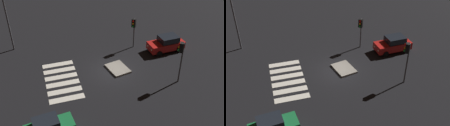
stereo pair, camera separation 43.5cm
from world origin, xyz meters
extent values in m
plane|color=black|center=(0.00, 0.00, 0.00)|extent=(80.00, 80.00, 0.00)
cube|color=gray|center=(-0.14, 0.67, 0.09)|extent=(2.78, 2.31, 0.18)
cube|color=black|center=(6.65, -7.28, 1.33)|extent=(1.65, 2.05, 0.62)
cylinder|color=black|center=(5.72, -5.99, 0.30)|extent=(0.28, 0.62, 0.60)
sphere|color=#F2EABF|center=(5.98, -5.29, 0.64)|extent=(0.20, 0.20, 0.20)
sphere|color=#F2EABF|center=(6.85, -5.19, 0.64)|extent=(0.20, 0.20, 0.20)
cube|color=red|center=(-2.09, 7.07, 0.70)|extent=(1.96, 4.16, 0.84)
cube|color=black|center=(-2.10, 7.32, 1.46)|extent=(1.70, 2.17, 0.68)
cylinder|color=black|center=(-1.16, 5.85, 0.33)|extent=(0.27, 0.67, 0.66)
cylinder|color=black|center=(-2.88, 5.76, 0.33)|extent=(0.27, 0.67, 0.66)
cylinder|color=black|center=(-1.30, 8.38, 0.33)|extent=(0.27, 0.67, 0.66)
cylinder|color=black|center=(-3.01, 8.29, 0.33)|extent=(0.27, 0.67, 0.66)
sphere|color=#F2EABF|center=(-1.50, 5.10, 0.70)|extent=(0.22, 0.22, 0.22)
sphere|color=#F2EABF|center=(-2.46, 5.05, 0.70)|extent=(0.22, 0.22, 0.22)
cylinder|color=#47474C|center=(-3.96, 3.88, 1.80)|extent=(0.14, 0.14, 3.60)
cube|color=black|center=(-3.84, 3.75, 3.12)|extent=(0.54, 0.54, 0.96)
sphere|color=red|center=(-3.69, 3.61, 3.42)|extent=(0.22, 0.22, 0.22)
sphere|color=orange|center=(-3.69, 3.61, 3.12)|extent=(0.22, 0.22, 0.22)
sphere|color=green|center=(-3.69, 3.61, 2.82)|extent=(0.22, 0.22, 0.22)
cylinder|color=#47474C|center=(3.58, 5.61, 2.15)|extent=(0.14, 0.14, 4.29)
cube|color=black|center=(3.48, 5.46, 3.81)|extent=(0.54, 0.51, 0.96)
sphere|color=red|center=(3.37, 5.30, 4.11)|extent=(0.22, 0.22, 0.22)
sphere|color=orange|center=(3.37, 5.30, 3.81)|extent=(0.22, 0.22, 0.22)
sphere|color=green|center=(3.37, 5.30, 3.51)|extent=(0.22, 0.22, 0.22)
cylinder|color=#47474C|center=(-7.55, -9.50, 3.50)|extent=(0.18, 0.18, 7.00)
cube|color=silver|center=(-2.88, -5.15, 0.01)|extent=(0.70, 3.20, 0.02)
cube|color=silver|center=(-1.73, -5.15, 0.01)|extent=(0.70, 3.20, 0.02)
cube|color=silver|center=(-0.58, -5.15, 0.01)|extent=(0.70, 3.20, 0.02)
cube|color=silver|center=(0.57, -5.15, 0.01)|extent=(0.70, 3.20, 0.02)
cube|color=silver|center=(1.72, -5.15, 0.01)|extent=(0.70, 3.20, 0.02)
cube|color=silver|center=(2.88, -5.15, 0.01)|extent=(0.70, 3.20, 0.02)
camera|label=1|loc=(21.98, -6.95, 16.46)|focal=44.24mm
camera|label=2|loc=(22.11, -6.53, 16.46)|focal=44.24mm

